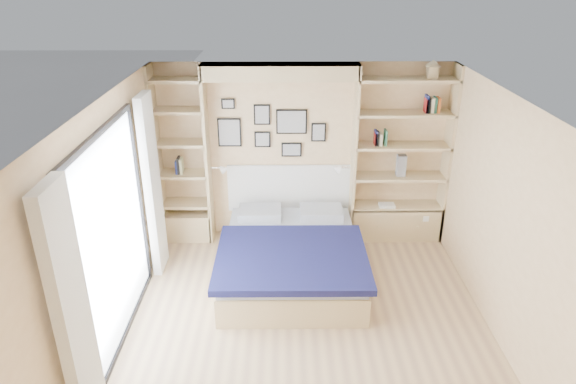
{
  "coord_description": "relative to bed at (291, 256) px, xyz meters",
  "views": [
    {
      "loc": [
        -0.25,
        -4.51,
        3.67
      ],
      "look_at": [
        -0.21,
        0.9,
        1.25
      ],
      "focal_mm": 32.0,
      "sensor_mm": 36.0,
      "label": 1
    }
  ],
  "objects": [
    {
      "name": "ground",
      "position": [
        0.17,
        -1.07,
        -0.28
      ],
      "size": [
        4.5,
        4.5,
        0.0
      ],
      "primitive_type": "plane",
      "color": "tan",
      "rests_on": "ground"
    },
    {
      "name": "room_shell",
      "position": [
        -0.22,
        0.45,
        0.8
      ],
      "size": [
        4.5,
        4.5,
        4.5
      ],
      "color": "beige",
      "rests_on": "ground"
    },
    {
      "name": "bed",
      "position": [
        0.0,
        0.0,
        0.0
      ],
      "size": [
        1.78,
        2.28,
        1.07
      ],
      "color": "tan",
      "rests_on": "ground"
    },
    {
      "name": "photo_gallery",
      "position": [
        -0.28,
        1.15,
        1.32
      ],
      "size": [
        1.48,
        0.02,
        0.82
      ],
      "color": "black",
      "rests_on": "ground"
    },
    {
      "name": "reading_lamps",
      "position": [
        -0.13,
        0.93,
        0.82
      ],
      "size": [
        1.92,
        0.12,
        0.15
      ],
      "color": "silver",
      "rests_on": "ground"
    },
    {
      "name": "shelf_decor",
      "position": [
        1.24,
        1.0,
        1.41
      ],
      "size": [
        3.52,
        0.23,
        2.03
      ],
      "color": "#A51E1E",
      "rests_on": "ground"
    },
    {
      "name": "deck_chair",
      "position": [
        -2.9,
        -0.63,
        0.07
      ],
      "size": [
        0.63,
        0.83,
        0.75
      ],
      "rotation": [
        0.0,
        0.0,
        -0.27
      ],
      "color": "tan",
      "rests_on": "ground"
    }
  ]
}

